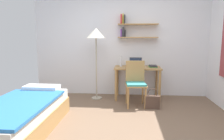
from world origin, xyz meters
The scene contains 10 objects.
ground_plane centered at (0.00, 0.00, 0.00)m, with size 5.28×5.28×0.00m, color brown.
wall_back centered at (0.00, 2.02, 1.31)m, with size 4.40×0.27×2.60m.
bed centered at (-1.46, -0.21, 0.24)m, with size 0.90×1.94×0.54m.
desk centered at (0.33, 1.70, 0.61)m, with size 1.06×0.59×0.74m.
desk_chair centered at (0.27, 1.19, 0.51)m, with size 0.46×0.45×0.93m.
standing_lamp centered at (-0.61, 1.59, 1.44)m, with size 0.44×0.44×1.62m.
laptop centered at (0.29, 1.72, 0.80)m, with size 0.30×0.23×0.22m.
water_bottle centered at (-0.06, 1.76, 0.86)m, with size 0.06×0.06×0.24m, color silver.
book_stack centered at (0.68, 1.72, 0.76)m, with size 0.20×0.25×0.05m.
handbag centered at (0.61, 1.01, 0.14)m, with size 0.29×0.12×0.41m.
Camera 1 is at (0.14, -2.95, 1.39)m, focal length 32.43 mm.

